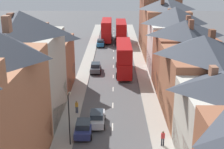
{
  "coord_description": "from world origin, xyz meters",
  "views": [
    {
      "loc": [
        0.2,
        -13.76,
        16.71
      ],
      "look_at": [
        -0.18,
        32.34,
        1.55
      ],
      "focal_mm": 50.0,
      "sensor_mm": 36.0,
      "label": 1
    }
  ],
  "objects_px": {
    "pedestrian_mid_left": "(163,138)",
    "street_lamp": "(69,116)",
    "double_decker_bus_lead": "(124,57)",
    "double_decker_bus_mid_street": "(107,30)",
    "pedestrian_mid_right": "(77,106)",
    "car_near_blue": "(84,128)",
    "car_mid_black": "(97,118)",
    "car_near_silver": "(96,67)",
    "car_parked_right_a": "(101,43)",
    "double_decker_bus_far_approaching": "(121,32)"
  },
  "relations": [
    {
      "from": "double_decker_bus_lead",
      "to": "double_decker_bus_mid_street",
      "type": "bearing_deg",
      "value": 97.61
    },
    {
      "from": "car_mid_black",
      "to": "pedestrian_mid_right",
      "type": "bearing_deg",
      "value": 132.71
    },
    {
      "from": "double_decker_bus_lead",
      "to": "car_near_silver",
      "type": "relative_size",
      "value": 2.54
    },
    {
      "from": "pedestrian_mid_right",
      "to": "double_decker_bus_mid_street",
      "type": "bearing_deg",
      "value": 86.55
    },
    {
      "from": "car_mid_black",
      "to": "street_lamp",
      "type": "relative_size",
      "value": 0.72
    },
    {
      "from": "double_decker_bus_far_approaching",
      "to": "car_parked_right_a",
      "type": "bearing_deg",
      "value": -140.78
    },
    {
      "from": "double_decker_bus_far_approaching",
      "to": "car_parked_right_a",
      "type": "height_order",
      "value": "double_decker_bus_far_approaching"
    },
    {
      "from": "pedestrian_mid_right",
      "to": "car_near_silver",
      "type": "bearing_deg",
      "value": 85.54
    },
    {
      "from": "pedestrian_mid_left",
      "to": "pedestrian_mid_right",
      "type": "distance_m",
      "value": 12.13
    },
    {
      "from": "double_decker_bus_far_approaching",
      "to": "car_near_silver",
      "type": "relative_size",
      "value": 2.54
    },
    {
      "from": "car_parked_right_a",
      "to": "street_lamp",
      "type": "distance_m",
      "value": 44.42
    },
    {
      "from": "car_parked_right_a",
      "to": "pedestrian_mid_left",
      "type": "distance_m",
      "value": 45.39
    },
    {
      "from": "double_decker_bus_far_approaching",
      "to": "car_near_blue",
      "type": "height_order",
      "value": "double_decker_bus_far_approaching"
    },
    {
      "from": "car_near_silver",
      "to": "street_lamp",
      "type": "bearing_deg",
      "value": -92.7
    },
    {
      "from": "double_decker_bus_lead",
      "to": "double_decker_bus_mid_street",
      "type": "xyz_separation_m",
      "value": [
        -3.6,
        26.95,
        0.0
      ]
    },
    {
      "from": "car_mid_black",
      "to": "pedestrian_mid_left",
      "type": "xyz_separation_m",
      "value": [
        6.84,
        -4.71,
        0.18
      ]
    },
    {
      "from": "pedestrian_mid_left",
      "to": "double_decker_bus_mid_street",
      "type": "bearing_deg",
      "value": 97.63
    },
    {
      "from": "car_parked_right_a",
      "to": "car_mid_black",
      "type": "xyz_separation_m",
      "value": [
        1.3,
        -39.94,
        0.01
      ]
    },
    {
      "from": "double_decker_bus_mid_street",
      "to": "double_decker_bus_far_approaching",
      "type": "distance_m",
      "value": 4.39
    },
    {
      "from": "pedestrian_mid_left",
      "to": "double_decker_bus_lead",
      "type": "bearing_deg",
      "value": 97.65
    },
    {
      "from": "double_decker_bus_far_approaching",
      "to": "street_lamp",
      "type": "height_order",
      "value": "street_lamp"
    },
    {
      "from": "double_decker_bus_far_approaching",
      "to": "pedestrian_mid_left",
      "type": "xyz_separation_m",
      "value": [
        3.25,
        -48.64,
        -1.78
      ]
    },
    {
      "from": "car_mid_black",
      "to": "pedestrian_mid_right",
      "type": "distance_m",
      "value": 3.89
    },
    {
      "from": "car_near_blue",
      "to": "car_parked_right_a",
      "type": "xyz_separation_m",
      "value": [
        -0.0,
        42.27,
        0.0
      ]
    },
    {
      "from": "pedestrian_mid_left",
      "to": "street_lamp",
      "type": "xyz_separation_m",
      "value": [
        -9.29,
        0.31,
        2.21
      ]
    },
    {
      "from": "double_decker_bus_mid_street",
      "to": "car_near_blue",
      "type": "distance_m",
      "value": 48.83
    },
    {
      "from": "car_near_silver",
      "to": "pedestrian_mid_left",
      "type": "height_order",
      "value": "pedestrian_mid_left"
    },
    {
      "from": "pedestrian_mid_right",
      "to": "car_near_blue",
      "type": "bearing_deg",
      "value": -75.57
    },
    {
      "from": "car_near_silver",
      "to": "car_mid_black",
      "type": "distance_m",
      "value": 19.98
    },
    {
      "from": "car_near_silver",
      "to": "car_parked_right_a",
      "type": "distance_m",
      "value": 20.0
    },
    {
      "from": "double_decker_bus_far_approaching",
      "to": "car_mid_black",
      "type": "height_order",
      "value": "double_decker_bus_far_approaching"
    },
    {
      "from": "double_decker_bus_lead",
      "to": "double_decker_bus_far_approaching",
      "type": "bearing_deg",
      "value": 90.0
    },
    {
      "from": "pedestrian_mid_right",
      "to": "double_decker_bus_far_approaching",
      "type": "bearing_deg",
      "value": 81.38
    },
    {
      "from": "double_decker_bus_lead",
      "to": "car_parked_right_a",
      "type": "relative_size",
      "value": 2.69
    },
    {
      "from": "double_decker_bus_mid_street",
      "to": "pedestrian_mid_right",
      "type": "distance_m",
      "value": 43.7
    },
    {
      "from": "pedestrian_mid_right",
      "to": "double_decker_bus_lead",
      "type": "bearing_deg",
      "value": 69.49
    },
    {
      "from": "street_lamp",
      "to": "pedestrian_mid_left",
      "type": "bearing_deg",
      "value": -1.91
    },
    {
      "from": "double_decker_bus_mid_street",
      "to": "car_near_blue",
      "type": "height_order",
      "value": "double_decker_bus_mid_street"
    },
    {
      "from": "pedestrian_mid_left",
      "to": "street_lamp",
      "type": "distance_m",
      "value": 9.56
    },
    {
      "from": "double_decker_bus_mid_street",
      "to": "car_near_silver",
      "type": "height_order",
      "value": "double_decker_bus_mid_street"
    },
    {
      "from": "pedestrian_mid_left",
      "to": "street_lamp",
      "type": "bearing_deg",
      "value": 178.09
    },
    {
      "from": "car_parked_right_a",
      "to": "pedestrian_mid_right",
      "type": "distance_m",
      "value": 37.11
    },
    {
      "from": "car_mid_black",
      "to": "car_near_silver",
      "type": "bearing_deg",
      "value": 93.73
    },
    {
      "from": "car_near_silver",
      "to": "pedestrian_mid_left",
      "type": "bearing_deg",
      "value": -71.72
    },
    {
      "from": "double_decker_bus_mid_street",
      "to": "car_near_blue",
      "type": "bearing_deg",
      "value": -91.52
    },
    {
      "from": "double_decker_bus_far_approaching",
      "to": "pedestrian_mid_left",
      "type": "relative_size",
      "value": 6.71
    },
    {
      "from": "double_decker_bus_mid_street",
      "to": "car_near_blue",
      "type": "xyz_separation_m",
      "value": [
        -1.29,
        -48.77,
        -1.98
      ]
    },
    {
      "from": "double_decker_bus_mid_street",
      "to": "car_mid_black",
      "type": "bearing_deg",
      "value": -89.99
    },
    {
      "from": "car_mid_black",
      "to": "pedestrian_mid_right",
      "type": "height_order",
      "value": "pedestrian_mid_right"
    },
    {
      "from": "double_decker_bus_lead",
      "to": "pedestrian_mid_left",
      "type": "xyz_separation_m",
      "value": [
        3.25,
        -24.2,
        -1.78
      ]
    }
  ]
}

